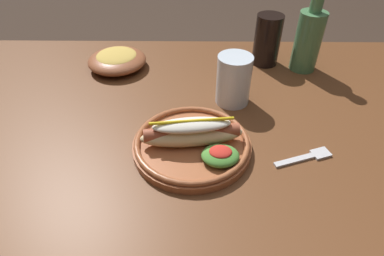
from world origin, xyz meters
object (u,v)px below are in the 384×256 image
at_px(hot_dog_plate, 193,142).
at_px(side_bowl, 117,60).
at_px(water_cup, 234,80).
at_px(soda_cup, 267,40).
at_px(glass_bottle, 309,38).
at_px(fork, 307,157).

relative_size(hot_dog_plate, side_bowl, 1.48).
xyz_separation_m(water_cup, side_bowl, (-0.31, 0.16, -0.03)).
relative_size(soda_cup, glass_bottle, 0.58).
xyz_separation_m(hot_dog_plate, soda_cup, (0.20, 0.37, 0.05)).
xyz_separation_m(hot_dog_plate, fork, (0.22, -0.02, -0.02)).
height_order(soda_cup, water_cup, soda_cup).
relative_size(water_cup, glass_bottle, 0.50).
xyz_separation_m(water_cup, glass_bottle, (0.21, 0.16, 0.03)).
distance_m(fork, glass_bottle, 0.38).
bearing_deg(soda_cup, glass_bottle, -17.46).
bearing_deg(side_bowl, fork, -39.10).
relative_size(soda_cup, side_bowl, 0.86).
relative_size(hot_dog_plate, soda_cup, 1.71).
distance_m(soda_cup, glass_bottle, 0.11).
xyz_separation_m(soda_cup, water_cup, (-0.11, -0.19, -0.01)).
bearing_deg(hot_dog_plate, soda_cup, 61.42).
bearing_deg(fork, glass_bottle, 58.32).
bearing_deg(glass_bottle, hot_dog_plate, -131.78).
height_order(water_cup, glass_bottle, glass_bottle).
bearing_deg(water_cup, fork, -55.99).
height_order(glass_bottle, side_bowl, glass_bottle).
height_order(fork, glass_bottle, glass_bottle).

